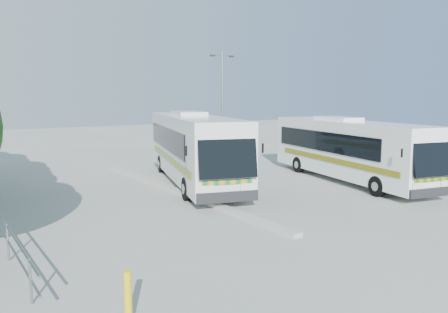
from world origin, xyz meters
TOP-DOWN VIEW (x-y plane):
  - ground at (0.00, 0.00)m, footprint 100.00×100.00m
  - kerb_divider at (-2.30, 2.00)m, footprint 0.40×16.00m
  - coach_main at (-0.41, 3.65)m, footprint 6.04×12.41m
  - coach_adjacent at (6.43, -0.54)m, footprint 4.75×11.44m
  - lamppost at (5.50, 9.71)m, footprint 1.80×0.33m
  - bollard at (-8.65, -8.00)m, footprint 0.19×0.19m

SIDE VIEW (x-z plane):
  - ground at x=0.00m, z-range 0.00..0.00m
  - kerb_divider at x=-2.30m, z-range 0.00..0.15m
  - bollard at x=-8.65m, z-range 0.00..1.10m
  - coach_adjacent at x=6.43m, z-range 0.15..3.27m
  - coach_main at x=-0.41m, z-range 0.16..3.56m
  - lamppost at x=5.50m, z-range 0.38..7.75m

